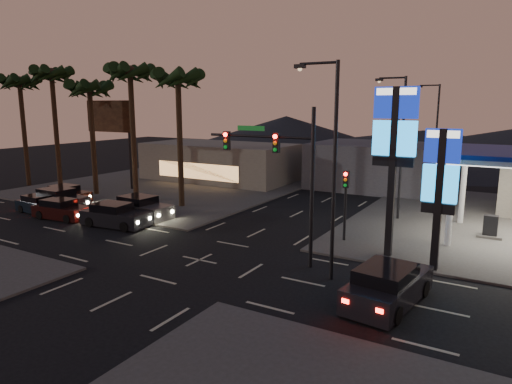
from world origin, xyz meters
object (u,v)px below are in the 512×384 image
Objects in this scene: traffic_signal_mast at (281,162)px; car_lane_a_mid at (62,210)px; pylon_sign_tall at (394,138)px; pylon_sign_short at (440,178)px; car_lane_b_front at (141,208)px; car_lane_b_mid at (59,200)px; car_lane_a_front at (115,216)px; car_lane_b_rear at (66,194)px; car_lane_a_rear at (40,205)px; suv_station at (388,286)px.

traffic_signal_mast reaches higher than car_lane_a_mid.
pylon_sign_tall reaches higher than pylon_sign_short.
car_lane_b_mid is at bearing -171.81° from car_lane_b_front.
pylon_sign_short is 1.39× the size of car_lane_b_mid.
pylon_sign_tall is at bearing 9.16° from car_lane_a_front.
pylon_sign_tall is at bearing 36.52° from traffic_signal_mast.
car_lane_a_mid is 1.02× the size of car_lane_b_rear.
suv_station reaches higher than car_lane_a_rear.
pylon_sign_short is 1.59× the size of car_lane_b_rear.
car_lane_a_front is (-12.88, 0.67, -4.50)m from traffic_signal_mast.
pylon_sign_tall is 1.78× the size of car_lane_b_front.
suv_station is (19.12, -3.08, 0.05)m from car_lane_a_front.
pylon_sign_tall is 26.03m from car_lane_b_mid.
car_lane_b_mid reaches higher than car_lane_a_mid.
car_lane_a_rear is at bearing -173.40° from pylon_sign_tall.
car_lane_a_mid is (-17.81, 0.18, -4.57)m from traffic_signal_mast.
traffic_signal_mast reaches higher than car_lane_b_rear.
car_lane_a_rear is 8.31m from car_lane_b_front.
car_lane_b_mid is at bearing 81.24° from car_lane_a_rear.
car_lane_a_front is at bearing 0.85° from car_lane_a_rear.
traffic_signal_mast is at bearing -13.70° from car_lane_b_front.
car_lane_a_front is 7.87m from car_lane_b_mid.
car_lane_a_mid is at bearing -6.92° from car_lane_a_rear.
car_lane_b_front is at bearing 18.33° from car_lane_a_rear.
car_lane_b_front is (-0.09, 2.49, 0.03)m from car_lane_a_front.
car_lane_b_front is (-12.98, 3.16, -4.48)m from traffic_signal_mast.
pylon_sign_short is at bearing 5.23° from car_lane_a_front.
car_lane_a_rear is 0.83× the size of car_lane_b_mid.
car_lane_a_rear is (-7.98, -0.12, -0.10)m from car_lane_a_front.
car_lane_b_mid reaches higher than car_lane_b_front.
car_lane_b_mid reaches higher than car_lane_a_rear.
traffic_signal_mast is 21.21m from car_lane_b_mid.
car_lane_a_rear is (-25.60, -2.96, -5.78)m from pylon_sign_tall.
traffic_signal_mast is 1.79× the size of car_lane_a_mid.
pylon_sign_tall reaches higher than car_lane_a_rear.
car_lane_a_front is 19.36m from suv_station.
car_lane_b_mid is at bearing -179.07° from pylon_sign_short.
car_lane_a_mid is 3.08m from car_lane_a_rear.
pylon_sign_tall is at bearing -1.26° from car_lane_b_rear.
car_lane_b_front is 0.97× the size of suv_station.
car_lane_b_mid is at bearing -176.73° from pylon_sign_tall.
traffic_signal_mast is at bearing -10.39° from car_lane_b_rear.
car_lane_a_mid is 5.68m from car_lane_b_front.
pylon_sign_short reaches higher than car_lane_a_front.
pylon_sign_tall reaches higher than suv_station.
car_lane_b_mid is at bearing 170.55° from suv_station.
suv_station is at bearing -6.15° from car_lane_a_mid.
pylon_sign_tall is 27.76m from car_lane_b_rear.
traffic_signal_mast reaches higher than suv_station.
car_lane_b_front is at bearing 163.82° from suv_station.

